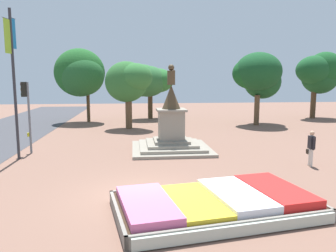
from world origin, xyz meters
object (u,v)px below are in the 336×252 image
at_px(banner_pole, 14,77).
at_px(statue_monument, 171,133).
at_px(traffic_light_far_corner, 27,105).
at_px(flower_planter, 217,204).
at_px(pedestrian_with_handbag, 311,146).

bearing_deg(banner_pole, statue_monument, 9.83).
height_order(statue_monument, traffic_light_far_corner, statue_monument).
distance_m(flower_planter, pedestrian_with_handbag, 7.55).
bearing_deg(banner_pole, pedestrian_with_handbag, -11.37).
xyz_separation_m(traffic_light_far_corner, banner_pole, (-0.11, -1.37, 1.47)).
distance_m(statue_monument, pedestrian_with_handbag, 7.45).
xyz_separation_m(statue_monument, pedestrian_with_handbag, (6.13, -4.24, -0.05)).
bearing_deg(flower_planter, statue_monument, 92.31).
bearing_deg(banner_pole, traffic_light_far_corner, 85.46).
distance_m(banner_pole, pedestrian_with_handbag, 14.80).
bearing_deg(statue_monument, flower_planter, -87.69).
distance_m(traffic_light_far_corner, pedestrian_with_handbag, 14.78).
bearing_deg(flower_planter, pedestrian_with_handbag, 40.00).
xyz_separation_m(flower_planter, banner_pole, (-8.41, 7.68, 3.89)).
distance_m(traffic_light_far_corner, banner_pole, 2.01).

